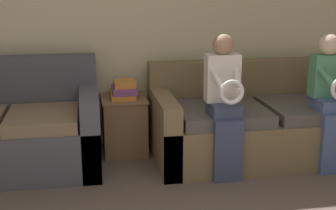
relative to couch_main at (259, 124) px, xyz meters
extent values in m
cube|color=beige|center=(-0.99, 0.59, 0.97)|extent=(7.08, 0.06, 2.55)
cube|color=brown|center=(0.00, -0.04, -0.10)|extent=(2.01, 0.98, 0.42)
cube|color=brown|center=(0.00, 0.35, 0.33)|extent=(2.01, 0.20, 0.45)
cube|color=brown|center=(-0.93, -0.04, 0.01)|extent=(0.16, 0.98, 0.64)
cube|color=#514C47|center=(-0.42, -0.14, 0.16)|extent=(0.80, 0.74, 0.11)
cube|color=#514C47|center=(0.42, -0.14, 0.16)|extent=(0.80, 0.74, 0.11)
cube|color=#4C4C56|center=(-2.29, 0.02, -0.09)|extent=(1.58, 0.93, 0.43)
cube|color=#4C4C56|center=(-2.29, 0.39, 0.38)|extent=(1.58, 0.20, 0.53)
cube|color=#4C4C56|center=(-1.58, 0.02, 0.04)|extent=(0.16, 0.93, 0.69)
cube|color=#7A664C|center=(-1.98, -0.08, 0.18)|extent=(0.59, 0.69, 0.11)
cube|color=#384260|center=(-0.47, -0.53, -0.05)|extent=(0.24, 0.10, 0.53)
cube|color=#384260|center=(-0.47, -0.39, 0.27)|extent=(0.24, 0.28, 0.11)
cube|color=silver|center=(-0.47, -0.32, 0.53)|extent=(0.29, 0.14, 0.40)
sphere|color=#A37A5B|center=(-0.47, -0.32, 0.81)|extent=(0.18, 0.18, 0.18)
torus|color=white|center=(-0.47, -0.59, 0.47)|extent=(0.20, 0.04, 0.20)
cylinder|color=silver|center=(-0.56, -0.46, 0.56)|extent=(0.12, 0.31, 0.22)
cylinder|color=silver|center=(-0.38, -0.46, 0.56)|extent=(0.12, 0.31, 0.22)
cube|color=#475B8E|center=(0.47, -0.53, -0.05)|extent=(0.23, 0.10, 0.53)
cube|color=#475B8E|center=(0.47, -0.39, 0.27)|extent=(0.23, 0.28, 0.11)
cube|color=#4C8E66|center=(0.47, -0.32, 0.51)|extent=(0.28, 0.14, 0.37)
sphere|color=beige|center=(0.47, -0.32, 0.78)|extent=(0.19, 0.19, 0.19)
cylinder|color=#4C8E66|center=(0.39, -0.46, 0.54)|extent=(0.11, 0.31, 0.21)
cube|color=brown|center=(-1.25, 0.30, -0.04)|extent=(0.41, 0.46, 0.55)
cube|color=brown|center=(-1.25, 0.30, 0.23)|extent=(0.43, 0.48, 0.02)
cube|color=orange|center=(-1.26, 0.30, 0.26)|extent=(0.23, 0.30, 0.05)
cube|color=#7A4284|center=(-1.25, 0.29, 0.31)|extent=(0.23, 0.31, 0.05)
cube|color=orange|center=(-1.24, 0.31, 0.37)|extent=(0.20, 0.24, 0.06)
camera|label=1|loc=(-1.60, -4.03, 1.33)|focal=50.00mm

